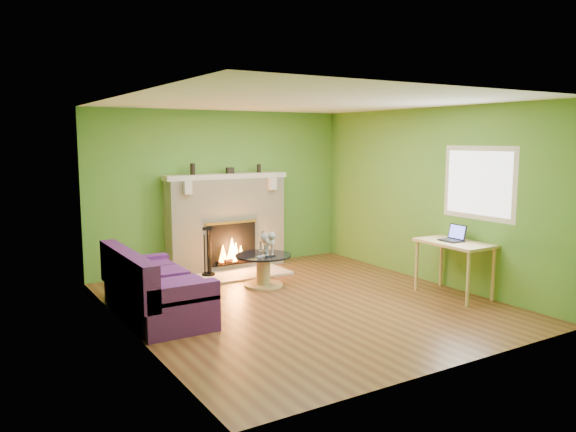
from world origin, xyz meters
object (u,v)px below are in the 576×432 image
Objects in this scene: sofa at (152,290)px; coffee_table at (263,268)px; cat at (266,241)px; desk at (455,248)px.

sofa is 1.92m from coffee_table.
coffee_table is 0.39m from cat.
cat reaches higher than coffee_table.
coffee_table is at bearing 137.23° from desk.
desk is at bearing -35.66° from cat.
desk is 2.66m from cat.
sofa is 1.82× the size of desk.
cat is at bearing 32.01° from coffee_table.
desk is 1.74× the size of cat.
desk is (1.97, -1.82, 0.39)m from coffee_table.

